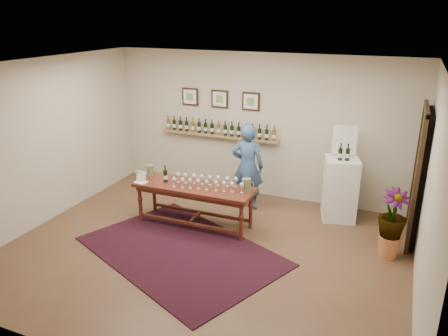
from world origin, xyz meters
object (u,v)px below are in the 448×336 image
at_px(tasting_table, 194,192).
at_px(potted_plant, 392,224).
at_px(display_pedestal, 340,189).
at_px(person, 247,167).

height_order(tasting_table, potted_plant, potted_plant).
distance_m(display_pedestal, potted_plant, 1.39).
bearing_deg(tasting_table, person, 59.77).
distance_m(tasting_table, display_pedestal, 2.56).
height_order(potted_plant, person, person).
bearing_deg(display_pedestal, person, -172.79).
height_order(tasting_table, display_pedestal, display_pedestal).
bearing_deg(person, tasting_table, 52.02).
xyz_separation_m(display_pedestal, potted_plant, (0.91, -1.04, -0.02)).
bearing_deg(potted_plant, display_pedestal, 131.18).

